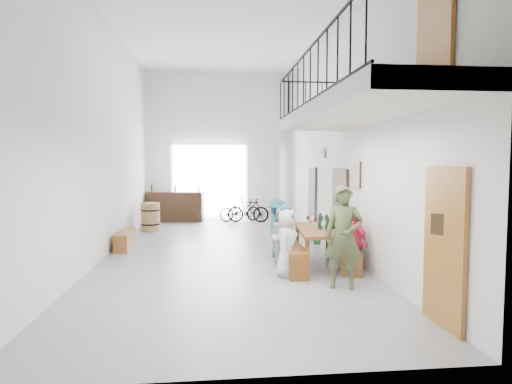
{
  "coord_description": "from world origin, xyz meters",
  "views": [
    {
      "loc": [
        -0.3,
        -10.12,
        2.16
      ],
      "look_at": [
        0.68,
        -0.5,
        1.48
      ],
      "focal_mm": 30.0,
      "sensor_mm": 36.0,
      "label": 1
    }
  ],
  "objects": [
    {
      "name": "guest_right_c",
      "position": [
        2.42,
        -0.9,
        0.59
      ],
      "size": [
        0.49,
        0.64,
        1.17
      ],
      "primitive_type": "imported",
      "rotation": [
        0.0,
        0.0,
        -1.35
      ],
      "color": "silver",
      "rests_on": "ground"
    },
    {
      "name": "serving_counter",
      "position": [
        -1.65,
        5.65,
        0.53
      ],
      "size": [
        2.07,
        0.82,
        1.06
      ],
      "primitive_type": "cube",
      "rotation": [
        0.0,
        0.0,
        -0.13
      ],
      "color": "#362212",
      "rests_on": "ground"
    },
    {
      "name": "guest_left_a",
      "position": [
        1.09,
        -2.26,
        0.64
      ],
      "size": [
        0.63,
        0.73,
        1.27
      ],
      "primitive_type": "imported",
      "rotation": [
        0.0,
        0.0,
        1.14
      ],
      "color": "silver",
      "rests_on": "ground"
    },
    {
      "name": "bench_inner",
      "position": [
        1.3,
        -1.55,
        0.25
      ],
      "size": [
        0.42,
        2.2,
        0.5
      ],
      "primitive_type": "cube",
      "rotation": [
        0.0,
        0.0,
        -0.03
      ],
      "color": "brown",
      "rests_on": "ground"
    },
    {
      "name": "balcony",
      "position": [
        1.98,
        -3.13,
        2.96
      ],
      "size": [
        1.52,
        5.62,
        4.0
      ],
      "color": "silver",
      "rests_on": "ground"
    },
    {
      "name": "tableware",
      "position": [
        1.92,
        -1.53,
        0.93
      ],
      "size": [
        0.38,
        1.1,
        0.35
      ],
      "color": "black",
      "rests_on": "tasting_table"
    },
    {
      "name": "guest_left_d",
      "position": [
        1.18,
        -0.56,
        0.66
      ],
      "size": [
        0.77,
        0.97,
        1.32
      ],
      "primitive_type": "imported",
      "rotation": [
        0.0,
        0.0,
        1.19
      ],
      "color": "#225972",
      "rests_on": "ground"
    },
    {
      "name": "host_standing",
      "position": [
        1.92,
        -3.09,
        0.88
      ],
      "size": [
        0.74,
        0.6,
        1.76
      ],
      "primitive_type": "imported",
      "rotation": [
        0.0,
        0.0,
        -0.32
      ],
      "color": "#414C2A",
      "rests_on": "ground"
    },
    {
      "name": "tasting_table",
      "position": [
        1.87,
        -1.54,
        0.71
      ],
      "size": [
        0.99,
        2.06,
        0.79
      ],
      "rotation": [
        0.0,
        0.0,
        -0.09
      ],
      "color": "brown",
      "rests_on": "ground"
    },
    {
      "name": "potted_plant",
      "position": [
        2.45,
        0.79,
        0.21
      ],
      "size": [
        0.46,
        0.42,
        0.42
      ],
      "primitive_type": "imported",
      "rotation": [
        0.0,
        0.0,
        -0.27
      ],
      "color": "#1F5425",
      "rests_on": "ground"
    },
    {
      "name": "room_walls",
      "position": [
        0.0,
        0.0,
        3.55
      ],
      "size": [
        12.0,
        12.0,
        12.0
      ],
      "color": "white",
      "rests_on": "ground"
    },
    {
      "name": "guest_left_b",
      "position": [
        1.2,
        -1.72,
        0.67
      ],
      "size": [
        0.35,
        0.5,
        1.33
      ],
      "primitive_type": "imported",
      "rotation": [
        0.0,
        0.0,
        1.51
      ],
      "color": "#225972",
      "rests_on": "ground"
    },
    {
      "name": "floor",
      "position": [
        0.0,
        0.0,
        0.0
      ],
      "size": [
        12.0,
        12.0,
        0.0
      ],
      "primitive_type": "plane",
      "color": "slate",
      "rests_on": "ground"
    },
    {
      "name": "guest_right_a",
      "position": [
        2.48,
        -2.09,
        0.6
      ],
      "size": [
        0.48,
        0.76,
        1.2
      ],
      "primitive_type": "imported",
      "rotation": [
        0.0,
        0.0,
        -1.29
      ],
      "color": "#C1213D",
      "rests_on": "ground"
    },
    {
      "name": "oak_barrel",
      "position": [
        -2.24,
        3.46,
        0.44
      ],
      "size": [
        0.6,
        0.6,
        0.88
      ],
      "color": "#9A7845",
      "rests_on": "ground"
    },
    {
      "name": "right_wall_decor",
      "position": [
        2.7,
        -1.87,
        1.74
      ],
      "size": [
        0.07,
        8.28,
        5.07
      ],
      "color": "brown",
      "rests_on": "ground"
    },
    {
      "name": "bicycle_near",
      "position": [
        0.7,
        5.35,
        0.41
      ],
      "size": [
        1.66,
        0.97,
        0.82
      ],
      "primitive_type": "imported",
      "rotation": [
        0.0,
        0.0,
        1.86
      ],
      "color": "black",
      "rests_on": "ground"
    },
    {
      "name": "guest_left_c",
      "position": [
        1.18,
        -1.12,
        0.6
      ],
      "size": [
        0.54,
        0.64,
        1.2
      ],
      "primitive_type": "imported",
      "rotation": [
        0.0,
        0.0,
        1.42
      ],
      "color": "silver",
      "rests_on": "ground"
    },
    {
      "name": "guest_right_b",
      "position": [
        2.48,
        -1.4,
        0.54
      ],
      "size": [
        0.69,
        1.05,
        1.08
      ],
      "primitive_type": "imported",
      "rotation": [
        0.0,
        0.0,
        -1.17
      ],
      "color": "black",
      "rests_on": "ground"
    },
    {
      "name": "side_bench",
      "position": [
        -2.5,
        0.84,
        0.21
      ],
      "size": [
        0.36,
        1.49,
        0.42
      ],
      "primitive_type": "cube",
      "rotation": [
        0.0,
        0.0,
        0.03
      ],
      "color": "brown",
      "rests_on": "ground"
    },
    {
      "name": "bicycle_far",
      "position": [
        0.97,
        5.04,
        0.45
      ],
      "size": [
        1.54,
        0.69,
        0.89
      ],
      "primitive_type": "imported",
      "rotation": [
        0.0,
        0.0,
        1.38
      ],
      "color": "black",
      "rests_on": "ground"
    },
    {
      "name": "bench_wall",
      "position": [
        2.49,
        -1.63,
        0.21
      ],
      "size": [
        0.49,
        1.83,
        0.42
      ],
      "primitive_type": "cube",
      "rotation": [
        0.0,
        0.0,
        -0.14
      ],
      "color": "brown",
      "rests_on": "ground"
    },
    {
      "name": "gateway_portal",
      "position": [
        -0.4,
        5.94,
        1.4
      ],
      "size": [
        2.8,
        0.08,
        2.8
      ],
      "primitive_type": "cube",
      "color": "white",
      "rests_on": "ground"
    },
    {
      "name": "counter_bottles",
      "position": [
        -1.65,
        5.66,
        1.2
      ],
      "size": [
        1.77,
        0.21,
        0.28
      ],
      "color": "black",
      "rests_on": "serving_counter"
    }
  ]
}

